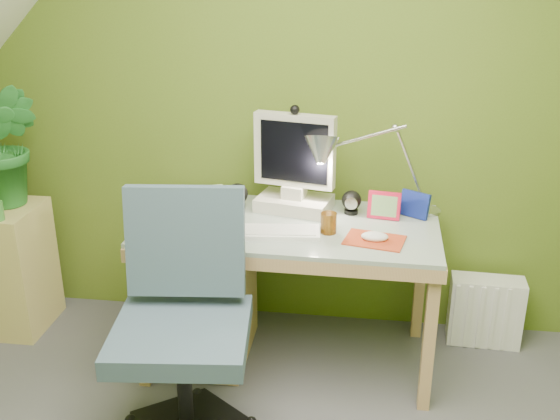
# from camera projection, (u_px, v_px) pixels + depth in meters

# --- Properties ---
(wall_back) EXTENTS (3.20, 0.01, 2.40)m
(wall_back) POSITION_uv_depth(u_px,v_px,m) (297.00, 97.00, 3.16)
(wall_back) COLOR olive
(wall_back) RESTS_ON floor
(desk) EXTENTS (1.35, 0.69, 0.71)m
(desk) POSITION_uv_depth(u_px,v_px,m) (289.00, 293.00, 3.08)
(desk) COLOR tan
(desk) RESTS_ON floor
(monitor) EXTENTS (0.44, 0.31, 0.55)m
(monitor) POSITION_uv_depth(u_px,v_px,m) (295.00, 154.00, 3.01)
(monitor) COLOR beige
(monitor) RESTS_ON desk
(speaker_left) EXTENTS (0.12, 0.12, 0.12)m
(speaker_left) POSITION_uv_depth(u_px,v_px,m) (237.00, 196.00, 3.11)
(speaker_left) COLOR black
(speaker_left) RESTS_ON desk
(speaker_right) EXTENTS (0.11, 0.11, 0.11)m
(speaker_right) POSITION_uv_depth(u_px,v_px,m) (351.00, 202.00, 3.04)
(speaker_right) COLOR black
(speaker_right) RESTS_ON desk
(keyboard) EXTENTS (0.46, 0.19, 0.02)m
(keyboard) POSITION_uv_depth(u_px,v_px,m) (267.00, 232.00, 2.83)
(keyboard) COLOR white
(keyboard) RESTS_ON desk
(mousepad) EXTENTS (0.28, 0.22, 0.01)m
(mousepad) POSITION_uv_depth(u_px,v_px,m) (374.00, 240.00, 2.77)
(mousepad) COLOR #B83C1C
(mousepad) RESTS_ON desk
(mouse) EXTENTS (0.12, 0.08, 0.04)m
(mouse) POSITION_uv_depth(u_px,v_px,m) (375.00, 237.00, 2.77)
(mouse) COLOR white
(mouse) RESTS_ON mousepad
(amber_tumbler) EXTENTS (0.08, 0.08, 0.09)m
(amber_tumbler) POSITION_uv_depth(u_px,v_px,m) (329.00, 223.00, 2.84)
(amber_tumbler) COLOR brown
(amber_tumbler) RESTS_ON desk
(candle_cluster) EXTENTS (0.17, 0.16, 0.11)m
(candle_cluster) POSITION_uv_depth(u_px,v_px,m) (161.00, 204.00, 3.01)
(candle_cluster) COLOR #AA0E18
(candle_cluster) RESTS_ON desk
(photo_frame_red) EXTENTS (0.15, 0.04, 0.13)m
(photo_frame_red) POSITION_uv_depth(u_px,v_px,m) (384.00, 205.00, 2.98)
(photo_frame_red) COLOR red
(photo_frame_red) RESTS_ON desk
(photo_frame_blue) EXTENTS (0.13, 0.09, 0.12)m
(photo_frame_blue) POSITION_uv_depth(u_px,v_px,m) (415.00, 204.00, 3.00)
(photo_frame_blue) COLOR navy
(photo_frame_blue) RESTS_ON desk
(photo_frame_green) EXTENTS (0.13, 0.07, 0.11)m
(photo_frame_green) POSITION_uv_depth(u_px,v_px,m) (210.00, 197.00, 3.11)
(photo_frame_green) COLOR #A9CF8E
(photo_frame_green) RESTS_ON desk
(desk_lamp) EXTENTS (0.62, 0.34, 0.63)m
(desk_lamp) POSITION_uv_depth(u_px,v_px,m) (394.00, 148.00, 2.94)
(desk_lamp) COLOR #A8A9AC
(desk_lamp) RESTS_ON desk
(side_ledge) EXTENTS (0.25, 0.38, 0.67)m
(side_ledge) POSITION_uv_depth(u_px,v_px,m) (20.00, 268.00, 3.38)
(side_ledge) COLOR #D2BC6F
(side_ledge) RESTS_ON floor
(potted_plant) EXTENTS (0.35, 0.29, 0.62)m
(potted_plant) POSITION_uv_depth(u_px,v_px,m) (5.00, 145.00, 3.19)
(potted_plant) COLOR #26722C
(potted_plant) RESTS_ON side_ledge
(task_chair) EXTENTS (0.64, 0.64, 1.05)m
(task_chair) POSITION_uv_depth(u_px,v_px,m) (181.00, 329.00, 2.48)
(task_chair) COLOR #3D5365
(task_chair) RESTS_ON floor
(radiator) EXTENTS (0.36, 0.16, 0.35)m
(radiator) POSITION_uv_depth(u_px,v_px,m) (485.00, 311.00, 3.28)
(radiator) COLOR white
(radiator) RESTS_ON floor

